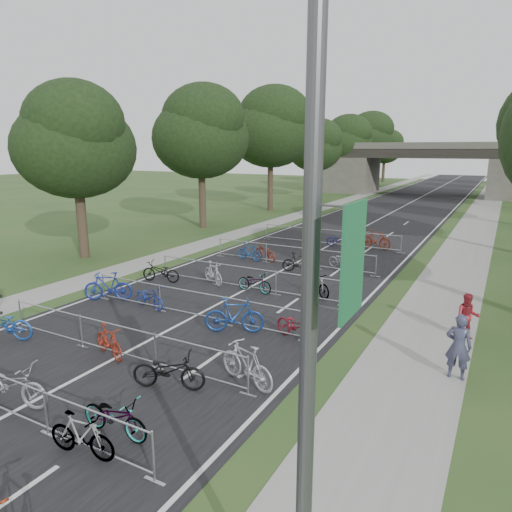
{
  "coord_description": "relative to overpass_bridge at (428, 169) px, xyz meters",
  "views": [
    {
      "loc": [
        9.91,
        -2.04,
        6.21
      ],
      "look_at": [
        -0.54,
        16.99,
        1.1
      ],
      "focal_mm": 32.0,
      "sensor_mm": 36.0,
      "label": 1
    }
  ],
  "objects": [
    {
      "name": "pedestrian_a",
      "position": [
        9.2,
        -54.23,
        -2.6
      ],
      "size": [
        0.69,
        0.46,
        1.87
      ],
      "primitive_type": "imported",
      "rotation": [
        0.0,
        0.0,
        3.12
      ],
      "color": "#353550",
      "rests_on": "ground"
    },
    {
      "name": "tree_left_1",
      "position": [
        -11.39,
        -37.07,
        3.77
      ],
      "size": [
        7.56,
        7.56,
        11.53
      ],
      "color": "#33261C",
      "rests_on": "ground"
    },
    {
      "name": "tree_left_5",
      "position": [
        -11.39,
        10.93,
        4.58
      ],
      "size": [
        8.4,
        8.4,
        12.81
      ],
      "color": "#33261C",
      "rests_on": "ground"
    },
    {
      "name": "pedestrian_b",
      "position": [
        9.2,
        -51.14,
        -2.75
      ],
      "size": [
        0.84,
        0.71,
        1.56
      ],
      "primitive_type": "imported",
      "rotation": [
        0.0,
        0.0,
        0.16
      ],
      "color": "maroon",
      "rests_on": "ground"
    },
    {
      "name": "tree_left_4",
      "position": [
        -11.39,
        -1.07,
        3.77
      ],
      "size": [
        7.56,
        7.56,
        11.53
      ],
      "color": "#33261C",
      "rests_on": "ground"
    },
    {
      "name": "lamppost",
      "position": [
        8.33,
        -63.0,
        0.75
      ],
      "size": [
        0.61,
        0.65,
        8.21
      ],
      "color": "#4C4C51",
      "rests_on": "ground"
    },
    {
      "name": "bike_14",
      "position": [
        2.13,
        -54.43,
        -2.91
      ],
      "size": [
        2.12,
        1.41,
        1.24
      ],
      "primitive_type": "imported",
      "rotation": [
        0.0,
        0.0,
        2.01
      ],
      "color": "navy",
      "rests_on": "ground"
    },
    {
      "name": "bike_13",
      "position": [
        -2.15,
        -53.91,
        -3.09
      ],
      "size": [
        1.79,
        0.94,
        0.89
      ],
      "primitive_type": "imported",
      "rotation": [
        0.0,
        0.0,
        1.36
      ],
      "color": "navy",
      "rests_on": "ground"
    },
    {
      "name": "bike_7",
      "position": [
        2.87,
        -60.68,
        -3.06
      ],
      "size": [
        1.81,
        0.68,
        0.94
      ],
      "primitive_type": "imported",
      "rotation": [
        0.0,
        0.0,
        1.6
      ],
      "color": "#A7AAAF",
      "rests_on": "ground"
    },
    {
      "name": "road",
      "position": [
        0.0,
        -15.0,
        -3.53
      ],
      "size": [
        11.0,
        140.0,
        0.01
      ],
      "primitive_type": "cube",
      "color": "black",
      "rests_on": "ground"
    },
    {
      "name": "bike_27",
      "position": [
        2.9,
        -38.43,
        -2.94
      ],
      "size": [
        2.05,
        0.89,
        1.19
      ],
      "primitive_type": "imported",
      "rotation": [
        0.0,
        0.0,
        1.4
      ],
      "color": "#9D2E16",
      "rests_on": "ground"
    },
    {
      "name": "bike_26",
      "position": [
        0.67,
        -39.14,
        -3.09
      ],
      "size": [
        1.78,
        0.84,
        0.9
      ],
      "primitive_type": "imported",
      "rotation": [
        0.0,
        0.0,
        1.42
      ],
      "color": "navy",
      "rests_on": "ground"
    },
    {
      "name": "bike_12",
      "position": [
        -4.3,
        -54.02,
        -2.93
      ],
      "size": [
        2.05,
        1.47,
        1.21
      ],
      "primitive_type": "imported",
      "rotation": [
        0.0,
        0.0,
        5.21
      ],
      "color": "navy",
      "rests_on": "ground"
    },
    {
      "name": "barrier_row_4",
      "position": [
        0.0,
        -50.0,
        -2.99
      ],
      "size": [
        9.7,
        0.08,
        1.1
      ],
      "color": "#A7AAAF",
      "rests_on": "ground"
    },
    {
      "name": "barrier_row_5",
      "position": [
        0.0,
        -45.0,
        -2.99
      ],
      "size": [
        9.7,
        0.08,
        1.1
      ],
      "color": "#A7AAAF",
      "rests_on": "ground"
    },
    {
      "name": "sidewalk_left",
      "position": [
        -7.5,
        -15.0,
        -3.53
      ],
      "size": [
        2.0,
        140.0,
        0.01
      ],
      "primitive_type": "cube",
      "color": "gray",
      "rests_on": "ground"
    },
    {
      "name": "barrier_row_6",
      "position": [
        0.0,
        -39.0,
        -2.99
      ],
      "size": [
        9.7,
        0.08,
        1.1
      ],
      "color": "#A7AAAF",
      "rests_on": "ground"
    },
    {
      "name": "barrier_row_1",
      "position": [
        0.0,
        -61.4,
        -2.99
      ],
      "size": [
        9.7,
        0.08,
        1.1
      ],
      "color": "#A7AAAF",
      "rests_on": "ground"
    },
    {
      "name": "bike_21",
      "position": [
        -1.81,
        -44.64,
        -3.04
      ],
      "size": [
        1.97,
        1.43,
        0.98
      ],
      "primitive_type": "imported",
      "rotation": [
        0.0,
        0.0,
        4.24
      ],
      "color": "maroon",
      "rests_on": "ground"
    },
    {
      "name": "bike_19",
      "position": [
        3.12,
        -49.33,
        -3.0
      ],
      "size": [
        1.78,
        1.31,
        1.06
      ],
      "primitive_type": "imported",
      "rotation": [
        0.0,
        0.0,
        1.05
      ],
      "color": "#A7AAAF",
      "rests_on": "ground"
    },
    {
      "name": "bike_22",
      "position": [
        0.88,
        -46.04,
        -3.02
      ],
      "size": [
        1.76,
        0.93,
        1.02
      ],
      "primitive_type": "imported",
      "rotation": [
        0.0,
        0.0,
        1.85
      ],
      "color": "black",
      "rests_on": "ground"
    },
    {
      "name": "bike_10",
      "position": [
        2.6,
        -58.51,
        -3.01
      ],
      "size": [
        2.1,
        1.33,
        1.04
      ],
      "primitive_type": "imported",
      "rotation": [
        0.0,
        0.0,
        1.92
      ],
      "color": "black",
      "rests_on": "ground"
    },
    {
      "name": "bike_16",
      "position": [
        -4.17,
        -50.86,
        -3.03
      ],
      "size": [
        2.01,
        1.05,
        1.01
      ],
      "primitive_type": "imported",
      "rotation": [
        0.0,
        0.0,
        4.92
      ],
      "color": "black",
      "rests_on": "ground"
    },
    {
      "name": "bike_20",
      "position": [
        -2.59,
        -45.08,
        -3.05
      ],
      "size": [
        1.66,
        0.65,
        0.97
      ],
      "primitive_type": "imported",
      "rotation": [
        0.0,
        0.0,
        1.45
      ],
      "color": "navy",
      "rests_on": "ground"
    },
    {
      "name": "bike_15",
      "position": [
        4.3,
        -54.02,
        -3.05
      ],
      "size": [
        1.96,
        1.3,
        0.97
      ],
      "primitive_type": "imported",
      "rotation": [
        0.0,
        0.0,
        1.18
      ],
      "color": "maroon",
      "rests_on": "ground"
    },
    {
      "name": "bike_6",
      "position": [
        2.8,
        -61.53,
        -3.05
      ],
      "size": [
        1.67,
        0.68,
        0.97
      ],
      "primitive_type": "imported",
      "rotation": [
        0.0,
        0.0,
        1.71
      ],
      "color": "#A7AAAF",
      "rests_on": "ground"
    },
    {
      "name": "bike_5",
      "position": [
        -0.31,
        -61.04,
        -2.97
      ],
      "size": [
        2.26,
        1.27,
        1.13
      ],
      "primitive_type": "imported",
      "rotation": [
        0.0,
        0.0,
        1.83
      ],
      "color": "#97979E",
      "rests_on": "ground"
    },
    {
      "name": "bike_23",
      "position": [
        2.68,
        -44.42,
        -3.07
      ],
      "size": [
        1.86,
        1.19,
        0.92
      ],
      "primitive_type": "imported",
      "rotation": [
        0.0,
        0.0,
        1.21
      ],
      "color": "#99989F",
      "rests_on": "ground"
    },
    {
      "name": "bike_17",
      "position": [
        -1.78,
        -49.93,
        -3.01
      ],
      "size": [
        1.76,
        1.29,
        1.05
      ],
      "primitive_type": "imported",
      "rotation": [
        0.0,
        0.0,
        1.05
      ],
      "color": "#B3B2BA",
      "rests_on": "ground"
    },
    {
      "name": "barrier_row_3",
      "position": [
        0.0,
        -54.0,
        -2.99
      ],
      "size": [
        9.7,
        0.08,
        1.1
      ],
      "color": "#A7AAAF",
      "rests_on": "ground"
    },
    {
      "name": "bike_9",
      "position": [
        -0.23,
        -57.89,
        -3.03
      ],
      "size": [
        1.73,
        0.97,
        1.0
      ],
      "primitive_type": "imported",
      "rotation": [
        0.0,
        0.0,
        1.25
      ],
      "color": "maroon",
      "rests_on": "ground"
    },
    {
      "name": "tree_left_6",
      "position": [
        -11.39,
        22.93,
        2.96
      ],
      "size": [
        6.72,
        6.72,
        10.25
      ],
      "color": "#33261C",
      "rests_on": "ground"
    },
    {
      "name": "overpass_bridge",
      "position": [
        0.0,
        0.0,
        0.0
      ],
      "size": [
        31.0,
        8.0,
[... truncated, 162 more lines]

